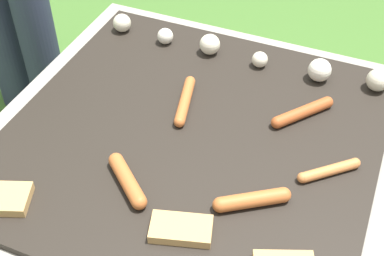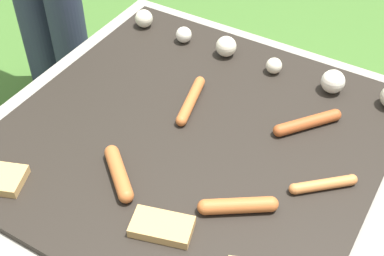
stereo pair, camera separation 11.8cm
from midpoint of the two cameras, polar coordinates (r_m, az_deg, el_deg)
The scene contains 9 objects.
ground_plane at distance 1.54m, azimuth 2.25°, elevation -12.76°, with size 14.00×14.00×0.00m, color #3D6628.
grill at distance 1.36m, azimuth 2.51°, elevation -7.60°, with size 0.92×0.92×0.44m.
sausage_front_left at distance 1.26m, azimuth 2.56°, elevation 2.84°, with size 0.06×0.17×0.03m.
sausage_front_center at distance 1.10m, azimuth -4.79°, elevation -4.98°, with size 0.13×0.11×0.03m.
sausage_mid_right at distance 1.24m, azimuth 14.91°, elevation 0.43°, with size 0.12×0.14×0.03m.
sausage_mid_left at distance 1.05m, azimuth 8.18°, elevation -8.37°, with size 0.14×0.10×0.03m.
sausage_back_center at distance 1.13m, azimuth 16.79°, elevation -5.91°, with size 0.11×0.11×0.02m.
bread_slice_center at distance 1.02m, azimuth 0.14°, elevation -10.66°, with size 0.13×0.09×0.02m.
mushroom_row at distance 1.39m, azimuth 10.58°, elevation 7.07°, with size 0.75×0.07×0.06m.
Camera 2 is at (0.44, -0.74, 1.27)m, focal length 50.00 mm.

